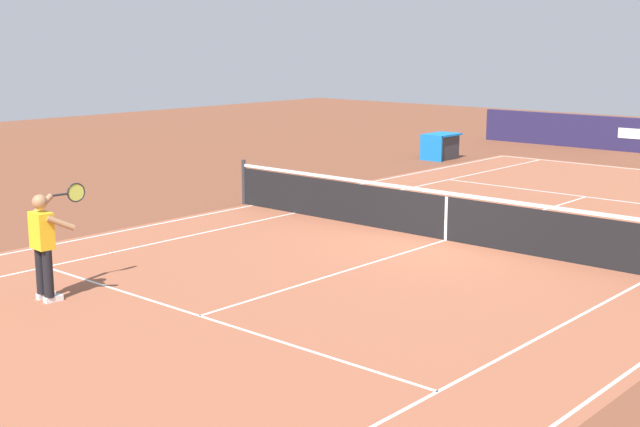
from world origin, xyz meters
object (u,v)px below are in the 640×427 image
tennis_ball (554,223)px  equipment_cart_tarped (441,146)px  tennis_net (446,216)px  tennis_player_near (44,241)px

tennis_ball → equipment_cart_tarped: size_ratio=0.05×
tennis_net → tennis_player_near: tennis_player_near is taller
tennis_ball → equipment_cart_tarped: (-7.00, -7.58, 0.40)m
tennis_player_near → tennis_ball: size_ratio=25.71×
tennis_player_near → equipment_cart_tarped: (-17.24, -4.33, -0.49)m
tennis_player_near → equipment_cart_tarped: 17.78m
tennis_player_near → equipment_cart_tarped: bearing=-165.9°
tennis_net → tennis_player_near: bearing=-17.5°
equipment_cart_tarped → tennis_net: bearing=34.2°
tennis_net → equipment_cart_tarped: 11.87m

